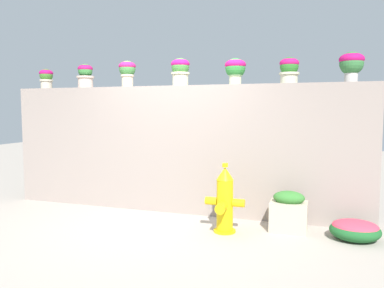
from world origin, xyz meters
The scene contains 12 objects.
ground_plane centered at (0.00, 0.00, 0.00)m, with size 24.00×24.00×0.00m, color #A3988C.
stone_wall centered at (0.00, 1.20, 1.00)m, with size 5.82×0.39×1.99m, color gray.
potted_plant_0 centered at (-2.51, 1.19, 2.20)m, with size 0.24×0.24×0.35m.
potted_plant_1 centered at (-1.69, 1.18, 2.22)m, with size 0.30×0.30×0.41m.
potted_plant_2 centered at (-0.90, 1.21, 2.27)m, with size 0.28×0.28×0.43m.
potted_plant_3 centered at (0.02, 1.23, 2.25)m, with size 0.29×0.29×0.44m.
potted_plant_4 centered at (0.91, 1.18, 2.24)m, with size 0.31×0.31×0.39m.
potted_plant_5 centered at (1.69, 1.23, 2.21)m, with size 0.29×0.29×0.38m.
potted_plant_6 centered at (2.52, 1.21, 2.25)m, with size 0.33×0.33×0.42m.
fire_hydrant centered at (0.96, 0.34, 0.42)m, with size 0.53×0.43×0.92m.
flower_bush_left centered at (2.58, 0.57, 0.13)m, with size 0.61×0.55×0.26m.
planter_box centered at (1.76, 0.67, 0.26)m, with size 0.49×0.35×0.54m.
Camera 1 is at (2.11, -4.48, 1.62)m, focal length 35.66 mm.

